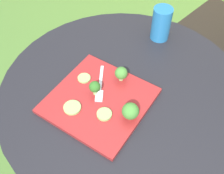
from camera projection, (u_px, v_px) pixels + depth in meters
patio_table at (122, 132)px, 1.14m from camera, size 0.84×0.84×0.75m
salad_plate at (99, 100)px, 0.88m from camera, size 0.30×0.30×0.01m
drinking_glass at (161, 25)px, 1.04m from camera, size 0.07×0.07×0.13m
fork at (100, 87)px, 0.90m from camera, size 0.09×0.14×0.00m
broccoli_floret_0 at (130, 111)px, 0.80m from camera, size 0.05×0.05×0.06m
broccoli_floret_1 at (121, 73)px, 0.90m from camera, size 0.04×0.04×0.05m
broccoli_floret_2 at (95, 87)px, 0.86m from camera, size 0.04×0.04×0.05m
cucumber_slice_0 at (72, 108)px, 0.85m from camera, size 0.05×0.05×0.01m
cucumber_slice_1 at (104, 114)px, 0.83m from camera, size 0.05×0.05×0.01m
cucumber_slice_2 at (84, 78)px, 0.92m from camera, size 0.04×0.04×0.01m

